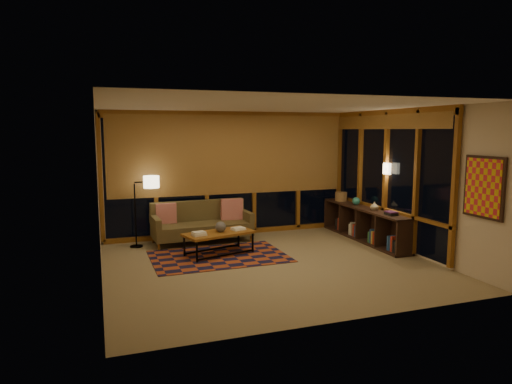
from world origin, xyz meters
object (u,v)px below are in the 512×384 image
object	(u,v)px
sofa	(202,223)
bookshelf	(364,224)
floor_lamp	(135,212)
coffee_table	(219,243)

from	to	relation	value
sofa	bookshelf	world-z (taller)	sofa
sofa	floor_lamp	world-z (taller)	floor_lamp
floor_lamp	bookshelf	distance (m)	4.69
floor_lamp	bookshelf	bearing A→B (deg)	-8.86
sofa	coffee_table	xyz separation A→B (m)	(0.09, -1.04, -0.20)
coffee_table	floor_lamp	xyz separation A→B (m)	(-1.40, 1.11, 0.49)
coffee_table	sofa	bearing A→B (deg)	79.15
bookshelf	floor_lamp	bearing A→B (deg)	167.64
sofa	floor_lamp	size ratio (longest dim) A/B	1.41
floor_lamp	coffee_table	bearing A→B (deg)	-34.81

